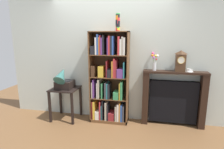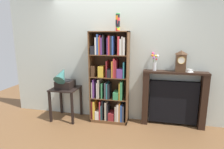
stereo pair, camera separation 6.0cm
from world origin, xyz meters
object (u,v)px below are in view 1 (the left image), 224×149
Objects in this scene: gramophone at (63,80)px; flower_vase at (155,61)px; side_table_left at (65,95)px; fireplace_mantel at (173,99)px; teacup_with_saucer at (189,71)px; mantel_clock at (181,61)px; cup_stack at (118,22)px; bookshelf at (109,82)px.

gramophone is 1.88m from flower_vase.
gramophone is at bearing -90.00° from side_table_left.
fireplace_mantel reaches higher than side_table_left.
teacup_with_saucer is at bearing 4.99° from gramophone.
mantel_clock is 1.13× the size of flower_vase.
mantel_clock is (2.30, 0.15, 0.79)m from side_table_left.
flower_vase is at bearing 179.67° from teacup_with_saucer.
mantel_clock is at bearing 3.81° from side_table_left.
flower_vase is at bearing 5.18° from cup_stack.
bookshelf is 2.71× the size of side_table_left.
flower_vase is 0.66m from teacup_with_saucer.
cup_stack is 1.86m from fireplace_mantel.
teacup_with_saucer is (2.47, 0.22, 0.25)m from gramophone.
cup_stack is at bearing -175.84° from fireplace_mantel.
gramophone is 2.49m from teacup_with_saucer.
teacup_with_saucer reaches higher than side_table_left.
flower_vase reaches higher than fireplace_mantel.
teacup_with_saucer is (1.53, 0.07, 0.29)m from bookshelf.
teacup_with_saucer is (0.25, -0.02, 0.59)m from fireplace_mantel.
side_table_left is 2.55m from teacup_with_saucer.
flower_vase is (1.83, 0.16, 0.77)m from side_table_left.
mantel_clock is 0.48m from flower_vase.
bookshelf is 1.44m from mantel_clock.
mantel_clock is (0.08, -0.02, 0.77)m from fireplace_mantel.
fireplace_mantel is 3.02× the size of mantel_clock.
bookshelf reaches higher than side_table_left.
bookshelf is 12.41× the size of teacup_with_saucer.
side_table_left is 4.59× the size of teacup_with_saucer.
flower_vase is at bearing 6.85° from gramophone.
side_table_left is (-1.11, -0.09, -1.50)m from cup_stack.
cup_stack is at bearing 7.92° from gramophone.
teacup_with_saucer is (0.17, 0.00, -0.18)m from mantel_clock.
flower_vase is at bearing -177.70° from fireplace_mantel.
side_table_left is 0.57× the size of fireplace_mantel.
mantel_clock is at bearing -179.19° from teacup_with_saucer.
bookshelf is at bearing -174.95° from flower_vase.
bookshelf is 0.99m from flower_vase.
bookshelf is 5.28× the size of flower_vase.
side_table_left is at bearing -175.07° from bookshelf.
side_table_left is at bearing -176.40° from teacup_with_saucer.
cup_stack is 1.03m from flower_vase.
bookshelf reaches higher than teacup_with_saucer.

